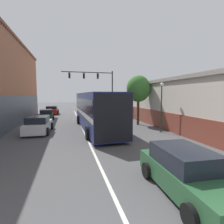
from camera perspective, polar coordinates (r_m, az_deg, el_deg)
lane_center_line at (r=15.92m, az=-9.12°, el=-6.37°), size 0.14×41.39×0.01m
building_right_storefront at (r=19.15m, az=28.14°, el=2.69°), size 8.49×18.67×4.83m
bus at (r=16.68m, az=-5.32°, el=0.99°), size 3.19×12.10×3.48m
hatchback_foreground at (r=6.64m, az=23.08°, el=-17.81°), size 2.05×4.39×1.48m
parked_car_left_near at (r=25.67m, az=-20.66°, el=-0.75°), size 2.20×3.96×1.31m
parked_car_left_mid at (r=16.51m, az=-22.90°, el=-3.88°), size 2.22×4.35×1.46m
parked_car_left_far at (r=31.56m, az=-19.02°, el=0.54°), size 2.13×3.86×1.41m
traffic_signal_gantry at (r=26.62m, az=-5.04°, el=9.50°), size 7.60×0.36×6.91m
street_lamp at (r=15.87m, az=15.83°, el=2.66°), size 0.32×0.32×4.35m
street_tree_near at (r=19.42m, az=8.62°, el=7.46°), size 2.62×2.36×5.41m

